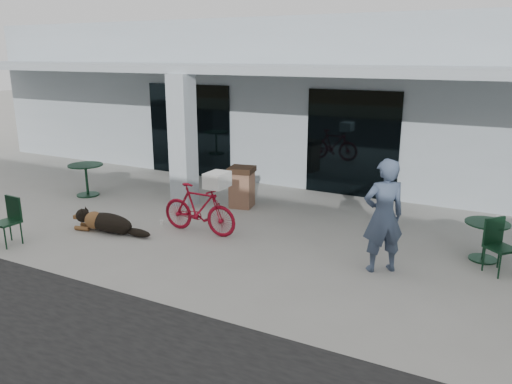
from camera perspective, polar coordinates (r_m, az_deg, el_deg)
The scene contains 17 objects.
ground at distance 9.73m, azimuth -8.73°, elevation -6.14°, with size 80.00×80.00×0.00m, color #A6A49C.
building at distance 16.70m, azimuth 8.68°, elevation 10.87°, with size 22.00×7.00×4.50m, color #A8B5BF.
storefront_glass_left at distance 15.13m, azimuth -7.63°, elevation 7.00°, with size 2.80×0.06×2.70m, color black.
storefront_glass_right at distance 12.94m, azimuth 10.90°, elevation 5.41°, with size 2.40×0.06×2.70m, color black.
column at distance 11.96m, azimuth -8.36°, elevation 5.74°, with size 0.50×0.50×3.12m, color #A8B5BF.
overhang at distance 12.13m, azimuth 0.98°, elevation 13.87°, with size 22.00×2.80×0.18m, color #A8B5BF.
bicycle at distance 10.22m, azimuth -6.53°, elevation -1.94°, with size 0.48×1.71×1.03m, color maroon.
laundry_basket at distance 9.80m, azimuth -4.47°, elevation 1.39°, with size 0.51×0.38×0.30m, color white.
dog at distance 10.72m, azimuth -16.48°, elevation -3.26°, with size 1.37×0.46×0.46m, color black, non-canonical shape.
cup_near_dog at distance 10.98m, azimuth -10.74°, elevation -3.42°, with size 0.08×0.08×0.10m, color white.
cafe_table_near at distance 13.61m, azimuth -18.78°, elevation 1.31°, with size 0.88×0.88×0.82m, color #133620, non-canonical shape.
cafe_chair_near at distance 10.66m, azimuth -26.65°, elevation -3.08°, with size 0.42×0.46×0.93m, color #133620, non-canonical shape.
cafe_table_far at distance 9.78m, azimuth 24.71°, elevation -5.12°, with size 0.76×0.76×0.71m, color #133620, non-canonical shape.
cafe_chair_far_a at distance 9.27m, azimuth 26.21°, elevation -5.69°, with size 0.42×0.46×0.93m, color #133620, non-canonical shape.
person at distance 8.53m, azimuth 14.36°, elevation -2.67°, with size 0.71×0.47×1.95m, color #3D4C67.
cup_on_table at distance 9.73m, azimuth 25.94°, elevation -2.81°, with size 0.08×0.08×0.11m, color white.
trash_receptacle at distance 11.91m, azimuth -1.63°, elevation 0.57°, with size 0.57×0.57×0.98m, color brown, non-canonical shape.
Camera 1 is at (5.44, -7.23, 3.57)m, focal length 35.00 mm.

